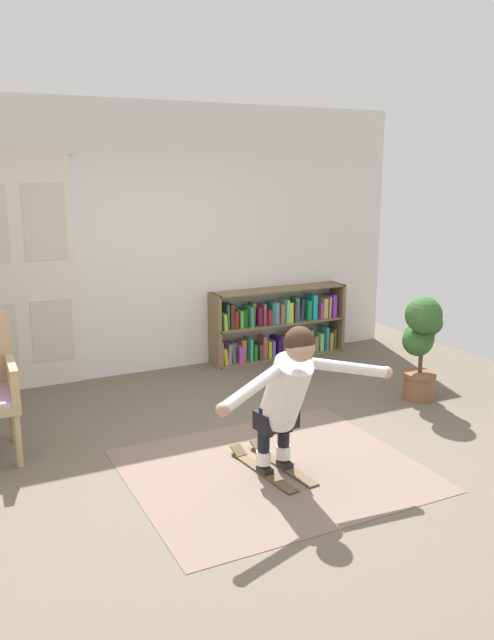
% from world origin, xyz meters
% --- Properties ---
extents(ground_plane, '(7.20, 7.20, 0.00)m').
position_xyz_m(ground_plane, '(0.00, 0.00, 0.00)').
color(ground_plane, brown).
extents(back_wall, '(6.00, 0.10, 2.90)m').
position_xyz_m(back_wall, '(0.00, 2.60, 1.45)').
color(back_wall, silver).
rests_on(back_wall, ground).
extents(double_door, '(1.22, 0.05, 2.45)m').
position_xyz_m(double_door, '(-1.42, 2.54, 1.23)').
color(double_door, beige).
rests_on(double_door, ground).
extents(rug, '(2.10, 1.81, 0.01)m').
position_xyz_m(rug, '(-0.06, -0.22, 0.00)').
color(rug, '#745E53').
rests_on(rug, ground).
extents(bookshelf, '(1.70, 0.30, 0.83)m').
position_xyz_m(bookshelf, '(1.43, 2.39, 0.38)').
color(bookshelf, brown).
rests_on(bookshelf, ground).
extents(potted_plant, '(0.43, 0.48, 1.05)m').
position_xyz_m(potted_plant, '(1.93, 0.48, 0.61)').
color(potted_plant, brown).
rests_on(potted_plant, ground).
extents(skis_pair, '(0.35, 0.82, 0.07)m').
position_xyz_m(skis_pair, '(-0.06, -0.19, 0.02)').
color(skis_pair, brown).
rests_on(skis_pair, rug).
extents(person_skier, '(1.46, 0.66, 1.10)m').
position_xyz_m(person_skier, '(-0.04, -0.38, 0.68)').
color(person_skier, white).
rests_on(person_skier, skis_pair).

